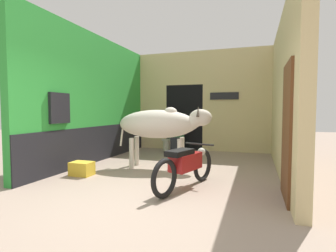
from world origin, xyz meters
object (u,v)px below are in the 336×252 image
Objects in this scene: cow at (161,124)px; motorcycle_near at (186,165)px; crate at (82,169)px; plastic_stool at (167,145)px; shopkeeper_seated at (177,133)px.

cow reaches higher than motorcycle_near.
crate is at bearing 174.77° from motorcycle_near.
motorcycle_near is 2.29m from crate.
cow is 5.02× the size of crate.
cow is at bearing -74.16° from plastic_stool.
shopkeeper_seated reaches higher than plastic_stool.
motorcycle_near is 3.99× the size of crate.
shopkeeper_seated is 0.62m from plastic_stool.
plastic_stool is 3.68m from crate.
cow is at bearing -82.53° from shopkeeper_seated.
shopkeeper_seated is at bearing -26.36° from plastic_stool.
cow is at bearing 42.57° from crate.
motorcycle_near is at bearing -66.77° from plastic_stool.
shopkeeper_seated is 2.78× the size of crate.
crate is at bearing -137.43° from cow.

